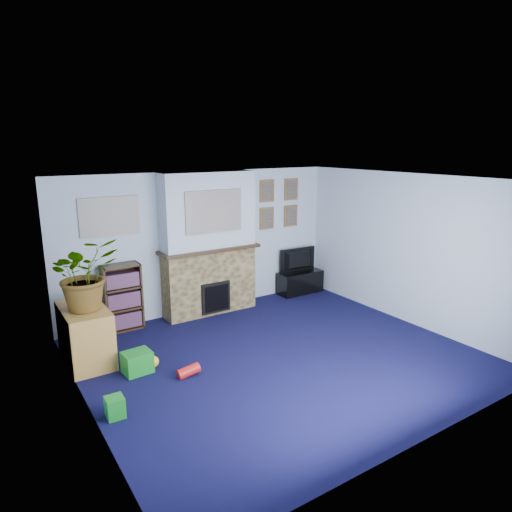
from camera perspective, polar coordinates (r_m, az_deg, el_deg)
floor at (r=6.41m, az=2.93°, el=-12.44°), size 5.00×4.50×0.01m
ceiling at (r=5.76m, az=3.23°, el=9.48°), size 5.00×4.50×0.01m
wall_back at (r=7.85m, az=-6.61°, el=1.74°), size 5.00×0.04×2.40m
wall_front at (r=4.46m, az=20.49°, el=-8.64°), size 5.00×0.04×2.40m
wall_left at (r=5.00m, az=-20.96°, el=-6.22°), size 0.04×4.50×2.40m
wall_right at (r=7.67m, az=18.38°, el=0.83°), size 0.04×4.50×2.40m
chimney_breast at (r=7.68m, az=-5.92°, el=1.36°), size 1.72×0.50×2.40m
collage_main at (r=7.38m, az=-5.29°, el=5.58°), size 1.00×0.03×0.68m
collage_left at (r=7.20m, az=-17.83°, el=4.75°), size 0.90×0.03×0.58m
portrait_tl at (r=8.36m, az=1.38°, el=8.12°), size 0.30×0.03×0.40m
portrait_tr at (r=8.68m, az=4.41°, el=8.30°), size 0.30×0.03×0.40m
portrait_bl at (r=8.42m, az=1.36°, el=4.74°), size 0.30×0.03×0.40m
portrait_br at (r=8.74m, az=4.35°, el=5.04°), size 0.30×0.03×0.40m
tv_stand at (r=8.93m, az=5.49°, el=-3.19°), size 0.90×0.38×0.42m
television at (r=8.83m, az=5.47°, el=-0.52°), size 0.79×0.15×0.45m
bookshelf at (r=7.39m, az=-16.37°, el=-5.15°), size 0.58×0.28×1.05m
sideboard at (r=6.53m, az=-20.52°, el=-9.48°), size 0.54×0.98×0.76m
potted_plant at (r=6.21m, az=-20.65°, el=-2.10°), size 0.93×0.84×0.93m
mantel_clock at (r=7.59m, az=-6.41°, el=1.47°), size 0.09×0.06×0.13m
mantel_candle at (r=7.79m, az=-3.40°, el=1.95°), size 0.05×0.05×0.17m
mantel_teddy at (r=7.41m, az=-9.47°, el=1.03°), size 0.13×0.13×0.13m
mantel_can at (r=7.97m, az=-1.25°, el=2.09°), size 0.06×0.06×0.12m
green_crate at (r=6.14m, az=-14.62°, el=-12.71°), size 0.37×0.30×0.28m
toy_ball at (r=6.24m, az=-12.75°, el=-12.66°), size 0.15×0.15×0.15m
toy_block at (r=5.33m, az=-17.21°, el=-17.65°), size 0.19×0.19×0.23m
toy_tube at (r=5.95m, az=-8.42°, el=-14.03°), size 0.30×0.13×0.17m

